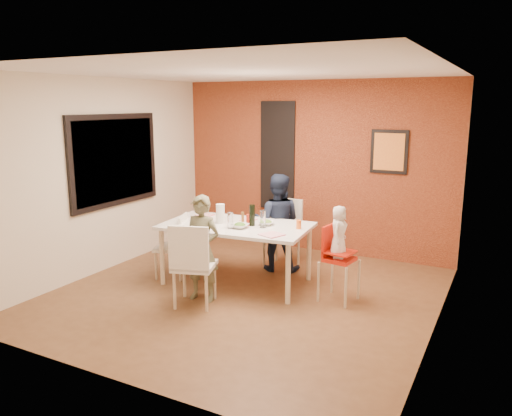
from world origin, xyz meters
The scene contains 35 objects.
ground centered at (0.00, 0.00, 0.00)m, with size 4.50×4.50×0.00m, color brown.
ceiling centered at (0.00, 0.00, 2.70)m, with size 4.50×4.50×0.02m, color white.
wall_back centered at (0.00, 2.25, 1.35)m, with size 4.50×0.02×2.70m, color beige.
wall_front centered at (0.00, -2.25, 1.35)m, with size 4.50×0.02×2.70m, color beige.
wall_left centered at (-2.25, 0.00, 1.35)m, with size 0.02×4.50×2.70m, color beige.
wall_right centered at (2.25, 0.00, 1.35)m, with size 0.02×4.50×2.70m, color beige.
brick_accent_wall centered at (0.00, 2.23, 1.35)m, with size 4.50×0.02×2.70m, color maroon.
picture_window_frame centered at (-2.22, 0.20, 1.55)m, with size 0.05×1.70×1.30m, color black.
picture_window_pane centered at (-2.21, 0.20, 1.55)m, with size 0.02×1.55×1.15m, color black.
glassblock_strip centered at (-0.60, 2.21, 1.50)m, with size 0.55×0.03×1.70m, color silver.
glassblock_surround centered at (-0.60, 2.21, 1.50)m, with size 0.60×0.03×1.76m, color black.
art_print_frame centered at (1.20, 2.21, 1.65)m, with size 0.54×0.03×0.64m, color black.
art_print_canvas centered at (1.20, 2.19, 1.65)m, with size 0.44×0.01×0.54m, color #F59C36.
dining_table centered at (-0.31, 0.34, 0.72)m, with size 2.00×1.23×0.79m.
chair_near centered at (-0.35, -0.62, 0.56)m, with size 0.59×0.59×1.00m.
chair_far centered at (-0.05, 1.31, 0.55)m, with size 0.48×0.48×0.98m.
chair_left centered at (-1.14, 0.14, 0.49)m, with size 0.52×0.52×0.87m.
high_chair centered at (1.05, 0.37, 0.55)m, with size 0.44×0.44×0.92m.
child_near centered at (-0.38, -0.38, 0.64)m, with size 0.47×0.31×1.29m, color #5D5E43.
child_far centered at (-0.06, 1.06, 0.69)m, with size 0.67×0.53×1.39m, color #161D31.
toddler centered at (1.07, 0.36, 0.86)m, with size 0.31×0.20×0.63m, color silver.
plate_near_left centered at (-0.66, -0.05, 0.80)m, with size 0.23×0.23×0.01m, color white.
plate_far_mid centered at (-0.29, 0.63, 0.80)m, with size 0.20×0.20×0.01m, color white.
plate_near_right centered at (0.34, 0.07, 0.80)m, with size 0.24×0.24×0.01m, color white.
plate_far_left centered at (-0.97, 0.60, 0.80)m, with size 0.21×0.21×0.01m, color white.
salad_bowl_a centered at (-0.18, 0.19, 0.82)m, with size 0.22×0.22×0.05m, color silver.
salad_bowl_b centered at (0.05, 0.50, 0.82)m, with size 0.20×0.20×0.05m, color white.
wine_bottle centered at (-0.09, 0.37, 0.93)m, with size 0.07×0.07×0.28m, color black.
wine_glass_a centered at (-0.28, 0.13, 0.90)m, with size 0.07×0.07×0.20m, color white.
wine_glass_b centered at (0.07, 0.35, 0.90)m, with size 0.08×0.08×0.22m, color white.
paper_towel_roll centered at (-0.53, 0.31, 0.92)m, with size 0.11×0.11×0.25m, color white.
condiment_red centered at (-0.14, 0.34, 0.87)m, with size 0.04×0.04×0.15m, color red.
condiment_green centered at (-0.14, 0.42, 0.87)m, with size 0.04×0.04×0.15m, color #2D7527.
condiment_brown centered at (-0.27, 0.44, 0.87)m, with size 0.04×0.04×0.15m, color brown.
sippy_cup centered at (0.50, 0.50, 0.85)m, with size 0.07×0.07×0.11m, color orange.
Camera 1 is at (2.85, -5.16, 2.35)m, focal length 35.00 mm.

